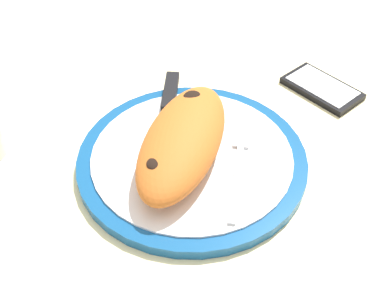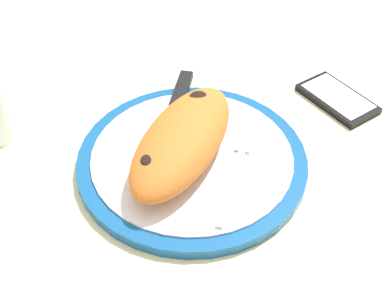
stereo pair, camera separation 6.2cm
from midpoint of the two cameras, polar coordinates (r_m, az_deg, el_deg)
ground_plane at (r=72.06cm, az=2.48°, el=-3.19°), size 150.00×150.00×3.00cm
plate at (r=70.37cm, az=2.53°, el=-1.85°), size 31.22×31.22×1.80cm
calzone at (r=67.57cm, az=1.57°, el=0.34°), size 23.46×10.49×5.73cm
fork at (r=68.33cm, az=7.62°, el=-2.65°), size 17.32×4.41×0.40cm
knife at (r=77.00cm, az=0.62°, el=4.27°), size 22.71×7.47×1.20cm
smartphone at (r=84.97cm, az=17.78°, el=4.71°), size 11.86×13.81×1.16cm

